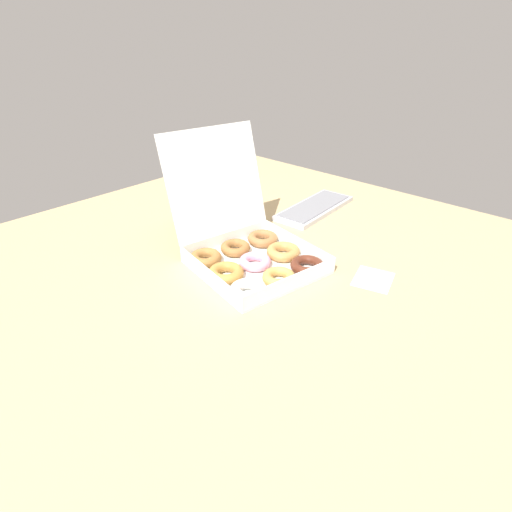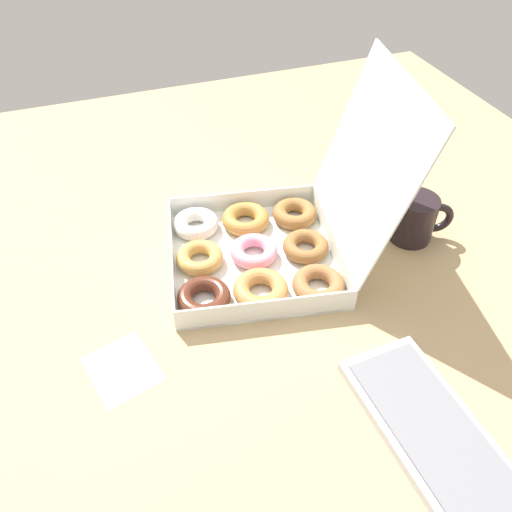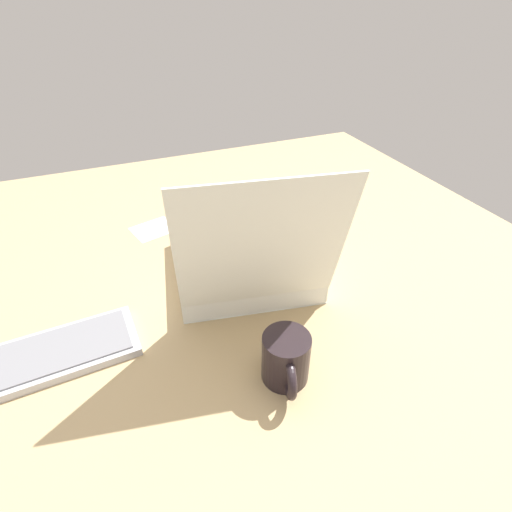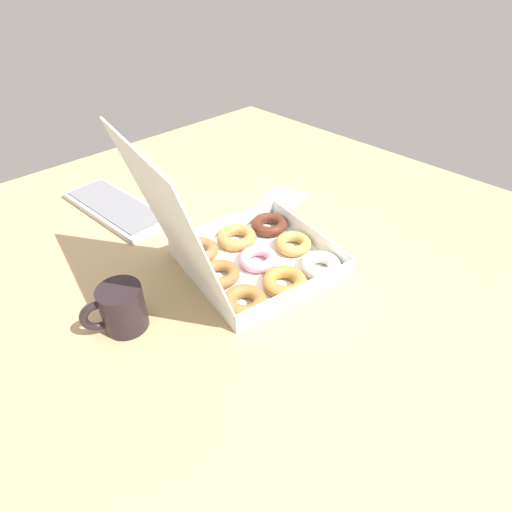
# 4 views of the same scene
# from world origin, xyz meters

# --- Properties ---
(ground_plane) EXTENTS (1.80, 1.80, 0.02)m
(ground_plane) POSITION_xyz_m (0.00, 0.00, -0.01)
(ground_plane) COLOR tan
(donut_box) EXTENTS (0.42, 0.49, 0.38)m
(donut_box) POSITION_xyz_m (-0.03, -0.01, 0.04)
(donut_box) COLOR white
(donut_box) RESTS_ON ground_plane
(keyboard) EXTENTS (0.39, 0.17, 0.02)m
(keyboard) POSITION_xyz_m (0.46, 0.10, 0.01)
(keyboard) COLOR #B7B8C1
(keyboard) RESTS_ON ground_plane
(coffee_mug) EXTENTS (0.09, 0.13, 0.10)m
(coffee_mug) POSITION_xyz_m (0.02, 0.32, 0.05)
(coffee_mug) COLOR black
(coffee_mug) RESTS_ON ground_plane
(paper_napkin) EXTENTS (0.15, 0.13, 0.00)m
(paper_napkin) POSITION_xyz_m (0.15, -0.33, 0.00)
(paper_napkin) COLOR white
(paper_napkin) RESTS_ON ground_plane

